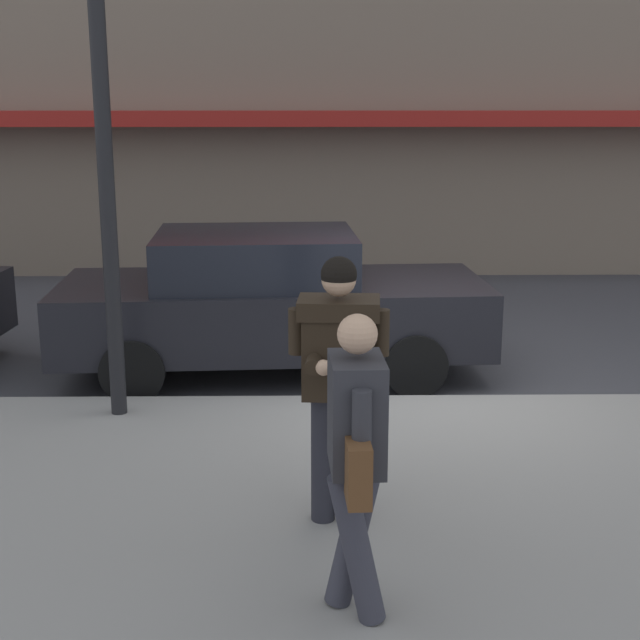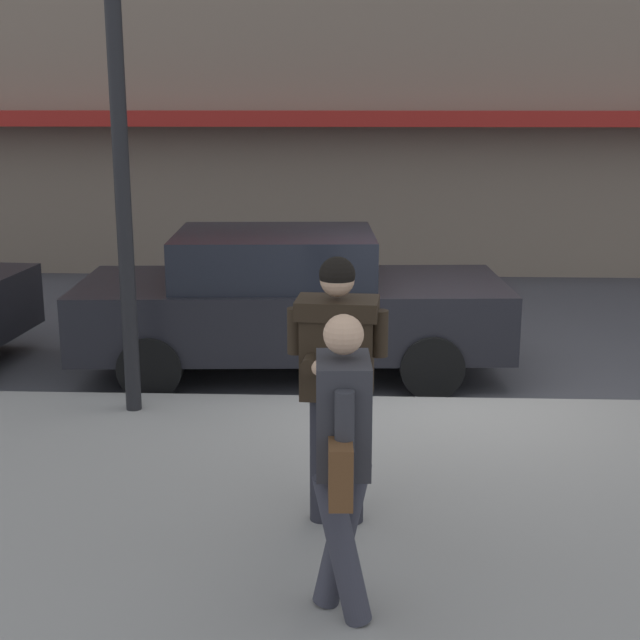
{
  "view_description": "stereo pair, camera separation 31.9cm",
  "coord_description": "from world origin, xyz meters",
  "px_view_note": "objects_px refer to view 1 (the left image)",
  "views": [
    {
      "loc": [
        -1.18,
        -8.29,
        2.9
      ],
      "look_at": [
        -1.1,
        -2.63,
        1.49
      ],
      "focal_mm": 50.0,
      "sensor_mm": 36.0,
      "label": 1
    },
    {
      "loc": [
        -0.86,
        -8.29,
        2.9
      ],
      "look_at": [
        -1.1,
        -2.63,
        1.49
      ],
      "focal_mm": 50.0,
      "sensor_mm": 36.0,
      "label": 2
    }
  ],
  "objects_px": {
    "pedestrian_with_bag": "(356,450)",
    "street_lamp_post": "(100,69)",
    "parked_sedan_mid": "(269,302)",
    "man_texting_on_phone": "(339,362)"
  },
  "relations": [
    {
      "from": "pedestrian_with_bag",
      "to": "street_lamp_post",
      "type": "height_order",
      "value": "street_lamp_post"
    },
    {
      "from": "parked_sedan_mid",
      "to": "man_texting_on_phone",
      "type": "bearing_deg",
      "value": -80.85
    },
    {
      "from": "pedestrian_with_bag",
      "to": "man_texting_on_phone",
      "type": "bearing_deg",
      "value": 92.91
    },
    {
      "from": "pedestrian_with_bag",
      "to": "street_lamp_post",
      "type": "relative_size",
      "value": 0.35
    },
    {
      "from": "parked_sedan_mid",
      "to": "pedestrian_with_bag",
      "type": "height_order",
      "value": "pedestrian_with_bag"
    },
    {
      "from": "man_texting_on_phone",
      "to": "pedestrian_with_bag",
      "type": "distance_m",
      "value": 1.13
    },
    {
      "from": "pedestrian_with_bag",
      "to": "parked_sedan_mid",
      "type": "bearing_deg",
      "value": 97.74
    },
    {
      "from": "parked_sedan_mid",
      "to": "street_lamp_post",
      "type": "height_order",
      "value": "street_lamp_post"
    },
    {
      "from": "street_lamp_post",
      "to": "man_texting_on_phone",
      "type": "bearing_deg",
      "value": -48.37
    },
    {
      "from": "pedestrian_with_bag",
      "to": "street_lamp_post",
      "type": "xyz_separation_m",
      "value": [
        -1.96,
        3.27,
        2.03
      ]
    }
  ]
}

